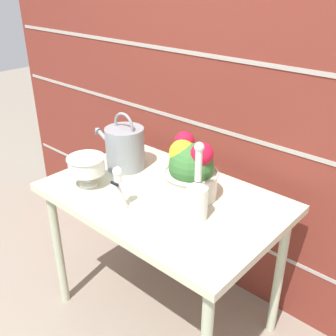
{
  "coord_description": "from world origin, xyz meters",
  "views": [
    {
      "loc": [
        1.04,
        -1.13,
        1.65
      ],
      "look_at": [
        0.0,
        0.03,
        0.86
      ],
      "focal_mm": 42.0,
      "sensor_mm": 36.0,
      "label": 1
    }
  ],
  "objects_px": {
    "crystal_pedestal_bowl": "(86,165)",
    "flower_planter": "(190,170)",
    "figurine_vase": "(119,192)",
    "watering_can": "(125,147)",
    "glass_decanter": "(197,195)"
  },
  "relations": [
    {
      "from": "crystal_pedestal_bowl",
      "to": "flower_planter",
      "type": "bearing_deg",
      "value": 30.24
    },
    {
      "from": "crystal_pedestal_bowl",
      "to": "figurine_vase",
      "type": "distance_m",
      "value": 0.27
    },
    {
      "from": "figurine_vase",
      "to": "flower_planter",
      "type": "bearing_deg",
      "value": 61.19
    },
    {
      "from": "flower_planter",
      "to": "crystal_pedestal_bowl",
      "type": "bearing_deg",
      "value": -149.76
    },
    {
      "from": "watering_can",
      "to": "flower_planter",
      "type": "bearing_deg",
      "value": -0.42
    },
    {
      "from": "crystal_pedestal_bowl",
      "to": "flower_planter",
      "type": "height_order",
      "value": "flower_planter"
    },
    {
      "from": "watering_can",
      "to": "glass_decanter",
      "type": "xyz_separation_m",
      "value": [
        0.56,
        -0.13,
        -0.0
      ]
    },
    {
      "from": "flower_planter",
      "to": "figurine_vase",
      "type": "xyz_separation_m",
      "value": [
        -0.16,
        -0.28,
        -0.05
      ]
    },
    {
      "from": "flower_planter",
      "to": "glass_decanter",
      "type": "bearing_deg",
      "value": -42.31
    },
    {
      "from": "watering_can",
      "to": "glass_decanter",
      "type": "relative_size",
      "value": 1.01
    },
    {
      "from": "watering_can",
      "to": "figurine_vase",
      "type": "distance_m",
      "value": 0.4
    },
    {
      "from": "watering_can",
      "to": "glass_decanter",
      "type": "height_order",
      "value": "glass_decanter"
    },
    {
      "from": "crystal_pedestal_bowl",
      "to": "figurine_vase",
      "type": "xyz_separation_m",
      "value": [
        0.26,
        -0.04,
        -0.02
      ]
    },
    {
      "from": "watering_can",
      "to": "flower_planter",
      "type": "height_order",
      "value": "watering_can"
    },
    {
      "from": "flower_planter",
      "to": "glass_decanter",
      "type": "xyz_separation_m",
      "value": [
        0.13,
        -0.12,
        -0.02
      ]
    }
  ]
}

